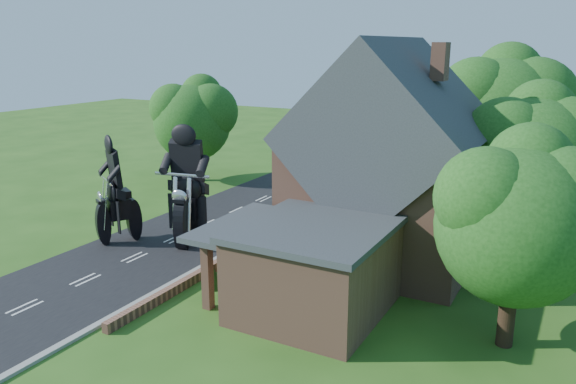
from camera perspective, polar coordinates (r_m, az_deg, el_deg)
The scene contains 19 objects.
ground at distance 28.06m, azimuth -15.32°, elevation -6.45°, with size 120.00×120.00×0.00m, color #285217.
road at distance 28.06m, azimuth -15.32°, elevation -6.43°, with size 7.00×80.00×0.02m, color black.
kerb at distance 25.78m, azimuth -9.39°, elevation -7.90°, with size 0.30×80.00×0.12m, color gray.
garden_wall at distance 29.22m, azimuth -2.36°, elevation -4.64°, with size 0.30×22.00×0.40m, color #8F5D48.
house at distance 26.46m, azimuth 10.28°, elevation 2.39°, with size 9.54×8.64×10.24m.
annex at distance 21.40m, azimuth 2.46°, elevation -7.61°, with size 7.05×5.94×3.44m.
tree_annex_side at distance 19.46m, azimuth 23.39°, elevation -2.04°, with size 5.64×5.20×7.48m.
tree_house_right at distance 27.68m, azimuth 24.32°, elevation 3.64°, with size 6.51×6.00×8.40m.
tree_behind_house at distance 35.19m, azimuth 21.56°, elevation 7.76°, with size 7.81×7.20×10.08m.
tree_behind_left at distance 37.42m, azimuth 12.47°, elevation 8.04°, with size 6.94×6.40×9.16m.
tree_far_road at distance 41.71m, azimuth -9.22°, elevation 7.62°, with size 6.08×5.60×7.84m.
shrub_a at distance 23.92m, azimuth -7.76°, elevation -8.40°, with size 0.90×0.90×1.10m, color #143B12.
shrub_b at distance 25.82m, azimuth -4.47°, elevation -6.53°, with size 0.90×0.90×1.10m, color #143B12.
shrub_c at distance 27.81m, azimuth -1.65°, elevation -4.90°, with size 0.90×0.90×1.10m, color #143B12.
shrub_d at distance 32.00m, azimuth 2.86°, elevation -2.24°, with size 0.90×0.90×1.10m, color #143B12.
shrub_e at distance 34.18m, azimuth 4.69°, elevation -1.16°, with size 0.90×0.90×1.10m, color #143B12.
shrub_f at distance 36.40m, azimuth 6.30°, elevation -0.21°, with size 0.90×0.90×1.10m, color #143B12.
motorcycle_lead at distance 29.00m, azimuth -9.92°, elevation -3.50°, with size 0.50×1.99×1.85m, color black, non-canonical shape.
motorcycle_follow at distance 30.15m, azimuth -16.77°, elevation -3.38°, with size 0.46×1.80×1.68m, color black, non-canonical shape.
Camera 1 is at (18.54, -18.59, 9.92)m, focal length 35.00 mm.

